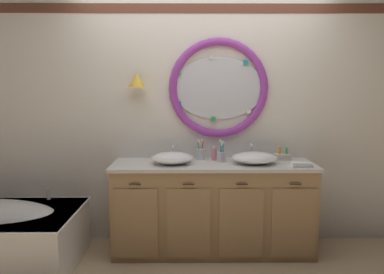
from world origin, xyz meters
The scene contains 12 objects.
ground_plane centered at (0.00, 0.00, 0.00)m, with size 14.00×14.00×0.00m, color tan.
back_wall_assembly centered at (0.01, 0.59, 1.32)m, with size 6.40×0.26×2.60m.
vanity_counter centered at (0.09, 0.26, 0.43)m, with size 1.90×0.61×0.86m.
sink_basin_left centered at (-0.30, 0.24, 0.91)m, with size 0.40×0.40×0.11m.
sink_basin_right centered at (0.47, 0.24, 0.91)m, with size 0.43×0.43×0.11m.
faucet_set_left centered at (-0.30, 0.47, 0.91)m, with size 0.23×0.13×0.14m.
faucet_set_right centered at (0.47, 0.47, 0.92)m, with size 0.21×0.14×0.16m.
toothbrush_holder_left centered at (-0.03, 0.44, 0.91)m, with size 0.10×0.10×0.21m.
toothbrush_holder_right centered at (0.17, 0.33, 0.91)m, with size 0.09×0.09×0.22m.
soap_dispenser centered at (0.11, 0.42, 0.92)m, with size 0.05×0.06×0.14m.
folded_hand_towel centered at (0.87, 0.10, 0.87)m, with size 0.18×0.12×0.04m.
toiletry_basket centered at (0.78, 0.42, 0.89)m, with size 0.15×0.09×0.13m.
Camera 1 is at (-0.14, -3.27, 1.56)m, focal length 35.74 mm.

